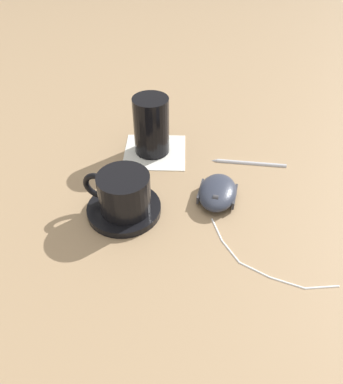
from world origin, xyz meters
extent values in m
plane|color=#9E7F5B|center=(0.00, 0.00, 0.00)|extent=(3.00, 3.00, 0.00)
cylinder|color=black|center=(-0.07, -0.10, 0.01)|extent=(0.12, 0.12, 0.01)
cylinder|color=black|center=(-0.06, -0.11, 0.05)|extent=(0.09, 0.09, 0.07)
torus|color=black|center=(-0.11, -0.09, 0.05)|extent=(0.05, 0.02, 0.05)
ellipsoid|color=#2D3342|center=(0.09, -0.06, 0.02)|extent=(0.08, 0.11, 0.03)
cylinder|color=#38383D|center=(0.08, -0.09, 0.02)|extent=(0.01, 0.01, 0.01)
cube|color=#38383D|center=(0.12, -0.07, 0.01)|extent=(0.01, 0.05, 0.01)
cube|color=#38383D|center=(0.06, -0.06, 0.01)|extent=(0.01, 0.05, 0.01)
cylinder|color=white|center=(0.09, -0.14, 0.00)|extent=(0.02, 0.05, 0.00)
cylinder|color=white|center=(0.11, -0.18, 0.00)|extent=(0.03, 0.04, 0.00)
cylinder|color=white|center=(0.14, -0.21, 0.00)|extent=(0.04, 0.03, 0.00)
cylinder|color=white|center=(0.18, -0.23, 0.00)|extent=(0.05, 0.02, 0.00)
cylinder|color=white|center=(0.23, -0.24, 0.00)|extent=(0.05, 0.01, 0.00)
sphere|color=white|center=(0.08, -0.11, 0.00)|extent=(0.00, 0.00, 0.00)
sphere|color=white|center=(0.09, -0.16, 0.00)|extent=(0.00, 0.00, 0.00)
sphere|color=white|center=(0.12, -0.20, 0.00)|extent=(0.00, 0.00, 0.00)
sphere|color=white|center=(0.16, -0.23, 0.00)|extent=(0.00, 0.00, 0.00)
sphere|color=white|center=(0.20, -0.24, 0.00)|extent=(0.00, 0.00, 0.00)
sphere|color=white|center=(0.25, -0.23, 0.00)|extent=(0.00, 0.00, 0.00)
cube|color=silver|center=(-0.03, 0.07, 0.00)|extent=(0.13, 0.13, 0.00)
cylinder|color=black|center=(-0.04, 0.08, 0.06)|extent=(0.07, 0.07, 0.12)
cylinder|color=silver|center=(0.16, 0.05, 0.00)|extent=(0.13, 0.02, 0.01)
cone|color=silver|center=(0.09, 0.05, 0.00)|extent=(0.01, 0.01, 0.01)
camera|label=1|loc=(0.04, -0.55, 0.44)|focal=35.00mm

